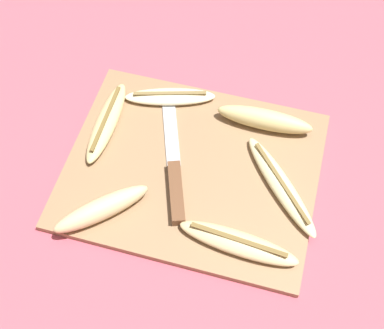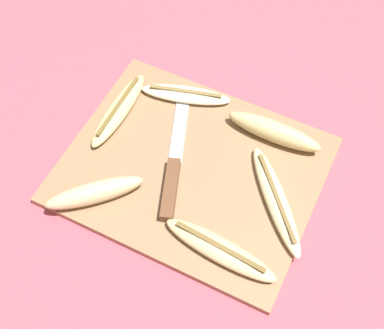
{
  "view_description": "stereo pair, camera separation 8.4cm",
  "coord_description": "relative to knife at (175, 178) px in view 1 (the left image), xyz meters",
  "views": [
    {
      "loc": [
        0.12,
        -0.42,
        0.74
      ],
      "look_at": [
        0.0,
        0.0,
        0.02
      ],
      "focal_mm": 50.0,
      "sensor_mm": 36.0,
      "label": 1
    },
    {
      "loc": [
        0.19,
        -0.39,
        0.74
      ],
      "look_at": [
        0.0,
        0.0,
        0.02
      ],
      "focal_mm": 50.0,
      "sensor_mm": 36.0,
      "label": 2
    }
  ],
  "objects": [
    {
      "name": "banana_soft_right",
      "position": [
        0.16,
        0.03,
        0.0
      ],
      "size": [
        0.15,
        0.17,
        0.02
      ],
      "rotation": [
        0.0,
        0.0,
        3.86
      ],
      "color": "beige",
      "rests_on": "cutting_board"
    },
    {
      "name": "cutting_board",
      "position": [
        0.02,
        0.03,
        -0.01
      ],
      "size": [
        0.4,
        0.32,
        0.01
      ],
      "color": "#997551",
      "rests_on": "ground_plane"
    },
    {
      "name": "knife",
      "position": [
        0.0,
        0.0,
        0.0
      ],
      "size": [
        0.11,
        0.25,
        0.02
      ],
      "rotation": [
        0.0,
        0.0,
        0.36
      ],
      "color": "brown",
      "rests_on": "cutting_board"
    },
    {
      "name": "banana_ripe_center",
      "position": [
        -0.09,
        -0.08,
        0.01
      ],
      "size": [
        0.13,
        0.13,
        0.03
      ],
      "rotation": [
        0.0,
        0.0,
        2.33
      ],
      "color": "beige",
      "rests_on": "cutting_board"
    },
    {
      "name": "banana_spotted_left",
      "position": [
        -0.14,
        0.07,
        0.0
      ],
      "size": [
        0.04,
        0.17,
        0.02
      ],
      "rotation": [
        0.0,
        0.0,
        0.01
      ],
      "color": "#DBC684",
      "rests_on": "cutting_board"
    },
    {
      "name": "banana_mellow_near",
      "position": [
        0.12,
        -0.08,
        0.0
      ],
      "size": [
        0.18,
        0.05,
        0.02
      ],
      "rotation": [
        0.0,
        0.0,
        1.49
      ],
      "color": "beige",
      "rests_on": "cutting_board"
    },
    {
      "name": "banana_golden_short",
      "position": [
        0.11,
        0.14,
        0.01
      ],
      "size": [
        0.16,
        0.03,
        0.04
      ],
      "rotation": [
        0.0,
        0.0,
        4.71
      ],
      "color": "#EDD689",
      "rests_on": "cutting_board"
    },
    {
      "name": "ground_plane",
      "position": [
        0.02,
        0.03,
        -0.02
      ],
      "size": [
        4.0,
        4.0,
        0.0
      ],
      "primitive_type": "plane",
      "color": "#C65160"
    },
    {
      "name": "banana_bright_far",
      "position": [
        -0.05,
        0.15,
        0.0
      ],
      "size": [
        0.16,
        0.08,
        0.02
      ],
      "rotation": [
        0.0,
        0.0,
        4.99
      ],
      "color": "beige",
      "rests_on": "cutting_board"
    }
  ]
}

